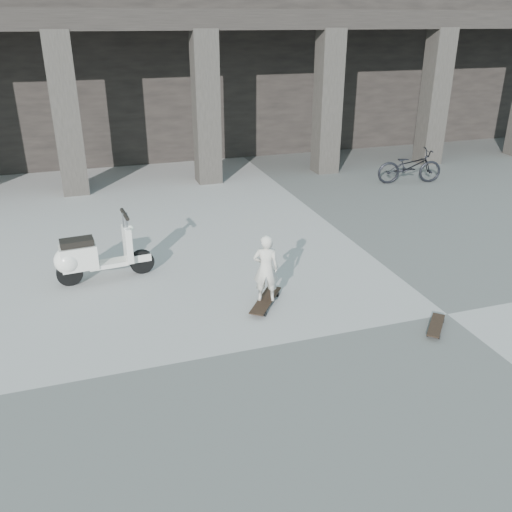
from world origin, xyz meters
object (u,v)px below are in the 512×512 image
object	(u,v)px
longboard	(266,301)
bicycle	(410,166)
child	(266,268)
skateboard_spare	(436,326)
scooter	(88,257)

from	to	relation	value
longboard	bicycle	bearing A→B (deg)	-11.28
child	bicycle	distance (m)	8.20
child	bicycle	xyz separation A→B (m)	(6.09, 5.49, -0.18)
skateboard_spare	scooter	world-z (taller)	scooter
longboard	scooter	size ratio (longest dim) A/B	0.55
longboard	skateboard_spare	bearing A→B (deg)	-87.86
bicycle	longboard	bearing A→B (deg)	143.48
skateboard_spare	child	bearing A→B (deg)	97.54
longboard	skateboard_spare	distance (m)	2.61
child	scooter	world-z (taller)	child
longboard	child	size ratio (longest dim) A/B	0.84
longboard	scooter	world-z (taller)	scooter
child	skateboard_spare	bearing A→B (deg)	163.46
skateboard_spare	bicycle	world-z (taller)	bicycle
bicycle	scooter	bearing A→B (deg)	124.66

